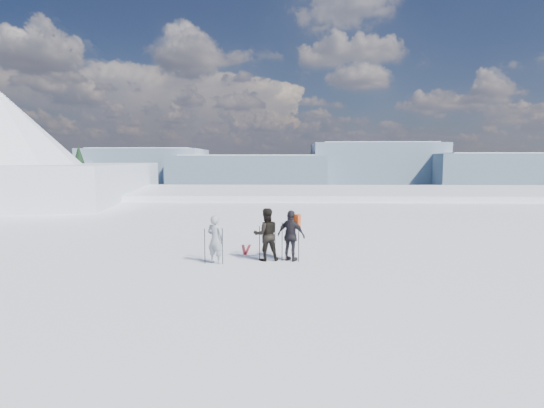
{
  "coord_description": "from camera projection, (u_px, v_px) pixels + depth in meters",
  "views": [
    {
      "loc": [
        -1.66,
        -11.57,
        3.34
      ],
      "look_at": [
        -2.09,
        3.0,
        1.83
      ],
      "focal_mm": 28.0,
      "sensor_mm": 36.0,
      "label": 1
    }
  ],
  "objects": [
    {
      "name": "lake_basin",
      "position": [
        301.0,
        259.0,
        42.29
      ],
      "size": [
        820.0,
        820.0,
        71.62
      ],
      "color": "white",
      "rests_on": "ground"
    },
    {
      "name": "far_mountain_range",
      "position": [
        313.0,
        170.0,
        463.83
      ],
      "size": [
        770.0,
        110.0,
        53.0
      ],
      "color": "slate",
      "rests_on": "ground"
    },
    {
      "name": "near_ridge",
      "position": [
        34.0,
        229.0,
        42.12
      ],
      "size": [
        31.37,
        35.68,
        25.62
      ],
      "color": "white",
      "rests_on": "ground"
    },
    {
      "name": "skier_grey",
      "position": [
        215.0,
        239.0,
        13.71
      ],
      "size": [
        0.68,
        0.59,
        1.58
      ],
      "primitive_type": "imported",
      "rotation": [
        0.0,
        0.0,
        2.7
      ],
      "color": "#91979F",
      "rests_on": "ground"
    },
    {
      "name": "skier_dark",
      "position": [
        266.0,
        234.0,
        14.1
      ],
      "size": [
        0.98,
        0.84,
        1.76
      ],
      "primitive_type": "imported",
      "rotation": [
        0.0,
        0.0,
        3.36
      ],
      "color": "black",
      "rests_on": "ground"
    },
    {
      "name": "skier_pack",
      "position": [
        291.0,
        236.0,
        14.04
      ],
      "size": [
        1.07,
        0.83,
        1.7
      ],
      "primitive_type": "imported",
      "rotation": [
        0.0,
        0.0,
        2.65
      ],
      "color": "black",
      "rests_on": "ground"
    },
    {
      "name": "backpack",
      "position": [
        295.0,
        203.0,
        14.14
      ],
      "size": [
        0.41,
        0.35,
        0.46
      ],
      "primitive_type": "cube",
      "rotation": [
        0.0,
        0.0,
        2.65
      ],
      "color": "#CD4213",
      "rests_on": "skier_pack"
    },
    {
      "name": "ski_poles",
      "position": [
        258.0,
        244.0,
        13.91
      ],
      "size": [
        3.07,
        0.56,
        1.3
      ],
      "color": "black",
      "rests_on": "ground"
    },
    {
      "name": "skis_loose",
      "position": [
        246.0,
        250.0,
        15.84
      ],
      "size": [
        0.35,
        1.7,
        0.03
      ],
      "color": "black",
      "rests_on": "ground"
    }
  ]
}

